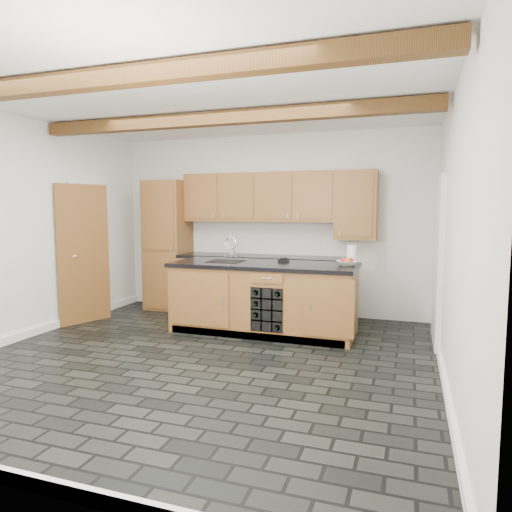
{
  "coord_description": "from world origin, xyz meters",
  "views": [
    {
      "loc": [
        2.14,
        -4.44,
        1.64
      ],
      "look_at": [
        0.36,
        0.8,
        1.07
      ],
      "focal_mm": 32.0,
      "sensor_mm": 36.0,
      "label": 1
    }
  ],
  "objects_px": {
    "kitchen_scale": "(283,260)",
    "fruit_bowl": "(347,263)",
    "island": "(264,298)",
    "paper_towel": "(352,255)"
  },
  "relations": [
    {
      "from": "island",
      "to": "paper_towel",
      "type": "xyz_separation_m",
      "value": [
        1.11,
        0.26,
        0.59
      ]
    },
    {
      "from": "fruit_bowl",
      "to": "paper_towel",
      "type": "distance_m",
      "value": 0.21
    },
    {
      "from": "island",
      "to": "fruit_bowl",
      "type": "distance_m",
      "value": 1.19
    },
    {
      "from": "kitchen_scale",
      "to": "fruit_bowl",
      "type": "relative_size",
      "value": 0.68
    },
    {
      "from": "fruit_bowl",
      "to": "island",
      "type": "bearing_deg",
      "value": -175.65
    },
    {
      "from": "island",
      "to": "kitchen_scale",
      "type": "height_order",
      "value": "kitchen_scale"
    },
    {
      "from": "island",
      "to": "fruit_bowl",
      "type": "height_order",
      "value": "fruit_bowl"
    },
    {
      "from": "kitchen_scale",
      "to": "fruit_bowl",
      "type": "distance_m",
      "value": 0.9
    },
    {
      "from": "island",
      "to": "paper_towel",
      "type": "bearing_deg",
      "value": 13.37
    },
    {
      "from": "island",
      "to": "kitchen_scale",
      "type": "distance_m",
      "value": 0.59
    }
  ]
}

